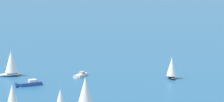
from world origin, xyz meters
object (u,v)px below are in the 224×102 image
object	(u,v)px
sailboat_far_stbd	(11,63)
motorboat_mid_cluster	(27,84)
sailboat_far_port	(85,92)
sailboat_ahead	(13,96)
sailboat_inshore	(172,68)
motorboat_outer_ring_b	(80,75)

from	to	relation	value
sailboat_far_stbd	motorboat_mid_cluster	distance (m)	20.32
sailboat_far_port	sailboat_far_stbd	distance (m)	55.44
sailboat_far_port	sailboat_ahead	xyz separation A→B (m)	(-11.35, -19.41, -0.74)
sailboat_inshore	motorboat_outer_ring_b	size ratio (longest dim) A/B	1.14
sailboat_inshore	sailboat_far_port	bearing A→B (deg)	-77.85
motorboat_mid_cluster	motorboat_outer_ring_b	xyz separation A→B (m)	(-0.42, 24.26, -0.13)
sailboat_far_port	motorboat_outer_ring_b	distance (m)	43.21
sailboat_far_stbd	sailboat_ahead	xyz separation A→B (m)	(44.04, -21.46, -1.41)
sailboat_far_stbd	sailboat_ahead	world-z (taller)	sailboat_far_stbd
sailboat_ahead	sailboat_far_port	bearing A→B (deg)	59.67
sailboat_ahead	motorboat_outer_ring_b	world-z (taller)	sailboat_ahead
sailboat_far_port	sailboat_inshore	distance (m)	51.02
sailboat_far_port	motorboat_outer_ring_b	size ratio (longest dim) A/B	1.25
sailboat_far_port	motorboat_outer_ring_b	bearing A→B (deg)	147.62
motorboat_outer_ring_b	motorboat_mid_cluster	bearing A→B (deg)	-89.02
sailboat_far_port	sailboat_ahead	bearing A→B (deg)	-120.33
sailboat_ahead	motorboat_outer_ring_b	size ratio (longest dim) A/B	1.06
sailboat_far_port	sailboat_ahead	size ratio (longest dim) A/B	1.18
sailboat_far_stbd	motorboat_mid_cluster	size ratio (longest dim) A/B	1.16
motorboat_mid_cluster	sailboat_inshore	bearing A→B (deg)	63.78
motorboat_mid_cluster	motorboat_outer_ring_b	world-z (taller)	motorboat_mid_cluster
sailboat_far_stbd	motorboat_mid_cluster	xyz separation A→B (m)	(19.49, -3.29, -4.73)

